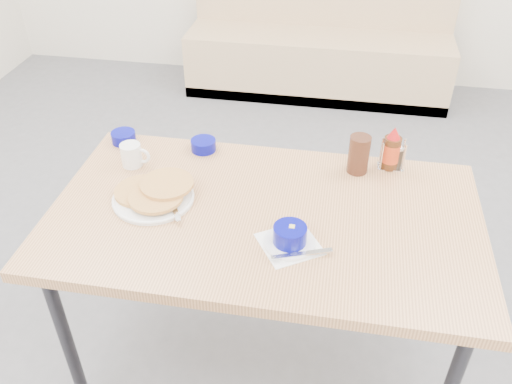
% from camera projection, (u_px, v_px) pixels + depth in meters
% --- Properties ---
extents(booth_bench, '(1.90, 0.56, 1.22)m').
position_uv_depth(booth_bench, '(319.00, 44.00, 4.00)').
color(booth_bench, tan).
rests_on(booth_bench, ground).
extents(dining_table, '(1.40, 0.80, 0.76)m').
position_uv_depth(dining_table, '(264.00, 227.00, 1.80)').
color(dining_table, tan).
rests_on(dining_table, ground).
extents(pancake_plate, '(0.27, 0.27, 0.05)m').
position_uv_depth(pancake_plate, '(154.00, 194.00, 1.81)').
color(pancake_plate, white).
rests_on(pancake_plate, dining_table).
extents(coffee_mug, '(0.11, 0.07, 0.08)m').
position_uv_depth(coffee_mug, '(132.00, 155.00, 1.96)').
color(coffee_mug, white).
rests_on(coffee_mug, dining_table).
extents(grits_setting, '(0.25, 0.23, 0.07)m').
position_uv_depth(grits_setting, '(290.00, 237.00, 1.62)').
color(grits_setting, white).
rests_on(grits_setting, dining_table).
extents(creamer_bowl, '(0.09, 0.09, 0.04)m').
position_uv_depth(creamer_bowl, '(124.00, 137.00, 2.10)').
color(creamer_bowl, '#050881').
rests_on(creamer_bowl, dining_table).
extents(butter_bowl, '(0.09, 0.09, 0.04)m').
position_uv_depth(butter_bowl, '(203.00, 145.00, 2.05)').
color(butter_bowl, '#050881').
rests_on(butter_bowl, dining_table).
extents(amber_tumbler, '(0.08, 0.08, 0.14)m').
position_uv_depth(amber_tumbler, '(359.00, 154.00, 1.91)').
color(amber_tumbler, '#402014').
rests_on(amber_tumbler, dining_table).
extents(condiment_caddy, '(0.09, 0.06, 0.11)m').
position_uv_depth(condiment_caddy, '(392.00, 158.00, 1.95)').
color(condiment_caddy, silver).
rests_on(condiment_caddy, dining_table).
extents(syrup_bottle, '(0.06, 0.06, 0.17)m').
position_uv_depth(syrup_bottle, '(391.00, 150.00, 1.93)').
color(syrup_bottle, '#47230F').
rests_on(syrup_bottle, dining_table).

